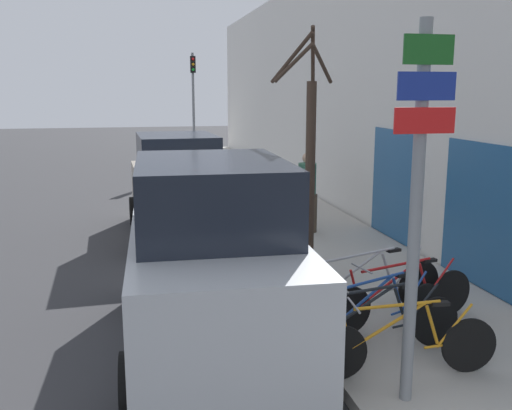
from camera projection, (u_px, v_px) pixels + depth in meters
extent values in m
plane|color=#333335|center=(183.00, 237.00, 12.63)|extent=(80.00, 80.00, 0.00)
cube|color=#ADA89E|center=(267.00, 205.00, 15.84)|extent=(3.20, 32.00, 0.15)
cube|color=silver|center=(330.00, 88.00, 15.59)|extent=(0.20, 32.00, 6.50)
cube|color=#26598C|center=(482.00, 216.00, 8.85)|extent=(0.03, 2.13, 2.26)
cube|color=#26598C|center=(395.00, 185.00, 11.72)|extent=(0.03, 2.13, 2.26)
cylinder|color=gray|center=(415.00, 221.00, 5.38)|extent=(0.12, 0.12, 3.68)
cube|color=#19591E|center=(429.00, 49.00, 5.00)|extent=(0.48, 0.02, 0.26)
cube|color=navy|center=(427.00, 86.00, 5.06)|extent=(0.56, 0.02, 0.25)
cube|color=red|center=(425.00, 121.00, 5.12)|extent=(0.60, 0.02, 0.24)
cylinder|color=black|center=(339.00, 353.00, 6.05)|extent=(0.62, 0.10, 0.62)
cylinder|color=black|center=(469.00, 345.00, 6.22)|extent=(0.62, 0.10, 0.62)
cylinder|color=orange|center=(390.00, 325.00, 6.06)|extent=(0.82, 0.12, 0.51)
cylinder|color=orange|center=(397.00, 305.00, 6.03)|extent=(0.95, 0.13, 0.08)
cylinder|color=orange|center=(432.00, 325.00, 6.12)|extent=(0.18, 0.05, 0.45)
cylinder|color=orange|center=(447.00, 345.00, 6.19)|extent=(0.51, 0.08, 0.08)
cylinder|color=orange|center=(454.00, 326.00, 6.16)|extent=(0.39, 0.07, 0.50)
cylinder|color=orange|center=(346.00, 329.00, 6.01)|extent=(0.18, 0.05, 0.54)
cube|color=black|center=(440.00, 304.00, 6.08)|extent=(0.21, 0.10, 0.04)
cylinder|color=#99999E|center=(354.00, 305.00, 5.97)|extent=(0.07, 0.44, 0.02)
cylinder|color=black|center=(308.00, 340.00, 6.37)|extent=(0.62, 0.09, 0.62)
cylinder|color=black|center=(435.00, 321.00, 6.87)|extent=(0.62, 0.09, 0.62)
cylinder|color=black|center=(359.00, 309.00, 6.50)|extent=(0.93, 0.13, 0.51)
cylinder|color=black|center=(366.00, 290.00, 6.48)|extent=(1.08, 0.14, 0.08)
cylinder|color=black|center=(400.00, 306.00, 6.67)|extent=(0.20, 0.06, 0.45)
cylinder|color=black|center=(414.00, 323.00, 6.78)|extent=(0.58, 0.08, 0.08)
cylinder|color=black|center=(421.00, 305.00, 6.76)|extent=(0.44, 0.07, 0.50)
cylinder|color=black|center=(316.00, 317.00, 6.34)|extent=(0.20, 0.05, 0.54)
cube|color=black|center=(407.00, 286.00, 6.65)|extent=(0.21, 0.10, 0.04)
cylinder|color=#99999E|center=(323.00, 294.00, 6.31)|extent=(0.07, 0.44, 0.02)
cylinder|color=black|center=(324.00, 332.00, 6.59)|extent=(0.60, 0.21, 0.61)
cylinder|color=black|center=(424.00, 307.00, 7.35)|extent=(0.60, 0.21, 0.61)
cylinder|color=#1E4799|center=(365.00, 299.00, 6.82)|extent=(0.86, 0.29, 0.51)
cylinder|color=#1E4799|center=(371.00, 281.00, 6.81)|extent=(1.00, 0.34, 0.08)
cylinder|color=#1E4799|center=(397.00, 294.00, 7.07)|extent=(0.19, 0.09, 0.44)
cylinder|color=#1E4799|center=(408.00, 309.00, 7.22)|extent=(0.54, 0.19, 0.07)
cylinder|color=#1E4799|center=(414.00, 292.00, 7.21)|extent=(0.41, 0.15, 0.49)
cylinder|color=#1E4799|center=(330.00, 309.00, 6.57)|extent=(0.19, 0.09, 0.53)
cube|color=black|center=(403.00, 275.00, 7.06)|extent=(0.21, 0.13, 0.04)
cylinder|color=#99999E|center=(336.00, 287.00, 6.56)|extent=(0.15, 0.43, 0.02)
cylinder|color=black|center=(349.00, 311.00, 7.19)|extent=(0.63, 0.16, 0.63)
cylinder|color=black|center=(451.00, 292.00, 7.84)|extent=(0.63, 0.16, 0.63)
cylinder|color=red|center=(391.00, 282.00, 7.38)|extent=(0.91, 0.21, 0.52)
cylinder|color=red|center=(397.00, 265.00, 7.37)|extent=(1.06, 0.24, 0.08)
cylinder|color=red|center=(424.00, 279.00, 7.59)|extent=(0.20, 0.07, 0.45)
cylinder|color=red|center=(435.00, 294.00, 7.72)|extent=(0.57, 0.14, 0.08)
cylinder|color=red|center=(440.00, 277.00, 7.71)|extent=(0.43, 0.11, 0.51)
cylinder|color=red|center=(355.00, 290.00, 7.17)|extent=(0.20, 0.07, 0.55)
cube|color=black|center=(430.00, 260.00, 7.58)|extent=(0.21, 0.12, 0.04)
cylinder|color=#99999E|center=(362.00, 268.00, 7.15)|extent=(0.11, 0.44, 0.02)
cylinder|color=black|center=(302.00, 307.00, 7.20)|extent=(0.69, 0.20, 0.71)
cylinder|color=black|center=(419.00, 285.00, 8.03)|extent=(0.69, 0.20, 0.71)
cylinder|color=#B7B7BC|center=(349.00, 275.00, 7.44)|extent=(1.05, 0.29, 0.58)
cylinder|color=#B7B7BC|center=(356.00, 256.00, 7.44)|extent=(1.22, 0.33, 0.09)
cylinder|color=#B7B7BC|center=(387.00, 270.00, 7.72)|extent=(0.23, 0.09, 0.51)
cylinder|color=#B7B7BC|center=(400.00, 287.00, 7.88)|extent=(0.66, 0.19, 0.08)
cylinder|color=#B7B7BC|center=(406.00, 269.00, 7.87)|extent=(0.49, 0.15, 0.57)
cylinder|color=#B7B7BC|center=(308.00, 284.00, 7.18)|extent=(0.22, 0.08, 0.61)
cube|color=black|center=(394.00, 250.00, 7.71)|extent=(0.21, 0.13, 0.04)
cylinder|color=#99999E|center=(315.00, 260.00, 7.16)|extent=(0.13, 0.43, 0.02)
cube|color=#B2B7BC|center=(211.00, 281.00, 7.02)|extent=(2.06, 4.57, 1.39)
cube|color=black|center=(211.00, 195.00, 6.63)|extent=(1.79, 2.40, 0.83)
cylinder|color=black|center=(137.00, 290.00, 8.31)|extent=(0.25, 0.68, 0.68)
cylinder|color=black|center=(264.00, 282.00, 8.64)|extent=(0.25, 0.68, 0.68)
cylinder|color=black|center=(132.00, 385.00, 5.62)|extent=(0.25, 0.68, 0.68)
cylinder|color=black|center=(316.00, 369.00, 5.95)|extent=(0.25, 0.68, 0.68)
cube|color=gray|center=(177.00, 199.00, 12.68)|extent=(1.93, 4.26, 1.27)
cube|color=black|center=(177.00, 153.00, 12.32)|extent=(1.68, 2.24, 0.81)
cylinder|color=black|center=(134.00, 211.00, 13.79)|extent=(0.24, 0.68, 0.67)
cylinder|color=black|center=(207.00, 207.00, 14.23)|extent=(0.24, 0.68, 0.67)
cylinder|color=black|center=(141.00, 237.00, 11.32)|extent=(0.24, 0.68, 0.67)
cylinder|color=black|center=(229.00, 232.00, 11.76)|extent=(0.24, 0.68, 0.67)
cylinder|color=#4C3D2D|center=(313.00, 213.00, 12.41)|extent=(0.16, 0.16, 0.85)
cylinder|color=#4C3D2D|center=(300.00, 213.00, 12.44)|extent=(0.16, 0.16, 0.85)
cylinder|color=#33664C|center=(307.00, 179.00, 12.28)|extent=(0.39, 0.39, 0.67)
sphere|color=tan|center=(308.00, 158.00, 12.19)|extent=(0.23, 0.23, 0.23)
cylinder|color=#3D2D23|center=(310.00, 186.00, 8.81)|extent=(0.15, 0.15, 3.18)
cylinder|color=#3D2D23|center=(291.00, 58.00, 8.78)|extent=(0.47, 0.89, 0.76)
cylinder|color=#3D2D23|center=(322.00, 64.00, 8.82)|extent=(0.60, 0.72, 0.59)
cylinder|color=#3D2D23|center=(293.00, 63.00, 8.56)|extent=(0.55, 0.42, 0.58)
cylinder|color=#3D2D23|center=(313.00, 55.00, 8.76)|extent=(0.30, 0.71, 0.83)
cylinder|color=gray|center=(194.00, 111.00, 22.75)|extent=(0.10, 0.10, 4.50)
cube|color=black|center=(193.00, 64.00, 22.30)|extent=(0.20, 0.16, 0.64)
sphere|color=red|center=(193.00, 59.00, 22.17)|extent=(0.11, 0.11, 0.11)
sphere|color=orange|center=(193.00, 64.00, 22.21)|extent=(0.11, 0.11, 0.11)
sphere|color=green|center=(193.00, 70.00, 22.25)|extent=(0.11, 0.11, 0.11)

